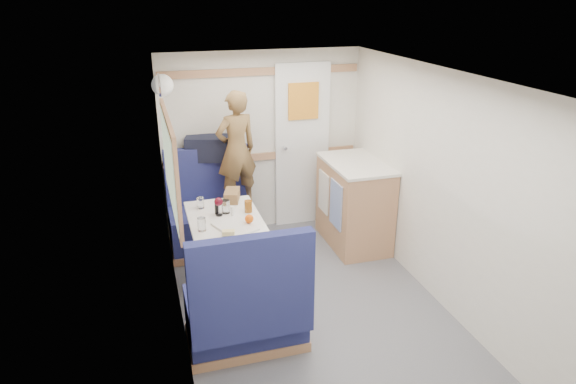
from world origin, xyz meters
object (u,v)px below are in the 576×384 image
object	(u,v)px
dome_light	(162,85)
cheese_block	(229,233)
bread_loaf	(232,195)
beer_glass	(248,206)
person	(236,150)
wine_glass	(219,202)
bench_near	(247,314)
pepper_grinder	(217,209)
bench_far	(213,221)
galley_counter	(354,203)
tray	(235,227)
duffel_bag	(211,148)
tumbler_mid	(200,203)
dinette_table	(226,234)
orange_fruit	(249,219)
tumbler_left	(202,224)
tumbler_right	(226,207)
salt_grinder	(232,211)

from	to	relation	value
dome_light	cheese_block	bearing A→B (deg)	-73.78
bread_loaf	beer_glass	bearing A→B (deg)	-73.95
dome_light	person	size ratio (longest dim) A/B	0.16
cheese_block	wine_glass	bearing A→B (deg)	90.72
bench_near	pepper_grinder	size ratio (longest dim) A/B	10.66
bench_far	person	size ratio (longest dim) A/B	0.86
dome_light	cheese_block	world-z (taller)	dome_light
galley_counter	pepper_grinder	world-z (taller)	galley_counter
tray	duffel_bag	bearing A→B (deg)	89.20
cheese_block	beer_glass	world-z (taller)	beer_glass
tumbler_mid	dinette_table	bearing A→B (deg)	-57.22
person	dome_light	bearing A→B (deg)	-14.53
galley_counter	beer_glass	world-z (taller)	galley_counter
dome_light	orange_fruit	xyz separation A→B (m)	(0.56, -1.05, -0.97)
duffel_bag	pepper_grinder	size ratio (longest dim) A/B	5.34
dinette_table	tumbler_mid	xyz separation A→B (m)	(-0.17, 0.27, 0.21)
person	tumbler_mid	bearing A→B (deg)	36.24
galley_counter	beer_glass	distance (m)	1.37
duffel_bag	wine_glass	size ratio (longest dim) A/B	3.13
beer_glass	tumbler_mid	bearing A→B (deg)	152.73
tumbler_left	wine_glass	bearing A→B (deg)	55.09
tumbler_left	tumbler_right	xyz separation A→B (m)	(0.25, 0.31, 0.00)
dinette_table	tumbler_mid	size ratio (longest dim) A/B	8.84
tumbler_right	bench_far	bearing A→B (deg)	92.11
tray	beer_glass	distance (m)	0.34
bench_far	bench_near	world-z (taller)	same
dinette_table	tumbler_right	size ratio (longest dim) A/B	7.66
bench_far	galley_counter	world-z (taller)	bench_far
bench_near	beer_glass	distance (m)	1.07
galley_counter	tray	distance (m)	1.64
wine_glass	tumbler_mid	distance (m)	0.26
dinette_table	wine_glass	distance (m)	0.29
bench_far	tumbler_mid	bearing A→B (deg)	-106.30
salt_grinder	bread_loaf	bearing A→B (deg)	79.93
bench_far	cheese_block	world-z (taller)	bench_far
bench_far	salt_grinder	size ratio (longest dim) A/B	12.45
dome_light	beer_glass	size ratio (longest dim) A/B	1.86
duffel_bag	beer_glass	size ratio (longest dim) A/B	4.89
bench_far	dome_light	distance (m)	1.50
orange_fruit	bread_loaf	size ratio (longest dim) A/B	0.31
bench_far	bread_loaf	size ratio (longest dim) A/B	4.41
wine_glass	tumbler_mid	xyz separation A→B (m)	(-0.13, 0.21, -0.07)
tumbler_left	person	bearing A→B (deg)	64.66
dome_light	tumbler_mid	distance (m)	1.16
galley_counter	dinette_table	bearing A→B (deg)	-159.46
bread_loaf	cheese_block	bearing A→B (deg)	-102.72
cheese_block	orange_fruit	bearing A→B (deg)	39.82
bench_far	salt_grinder	distance (m)	0.96
duffel_bag	beer_glass	distance (m)	1.10
salt_grinder	bread_loaf	distance (m)	0.35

